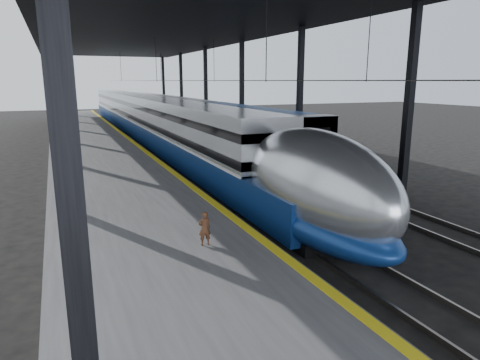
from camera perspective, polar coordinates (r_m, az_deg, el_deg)
ground at (r=13.43m, az=5.09°, el=-11.10°), size 160.00×160.00×0.00m
platform at (r=31.25m, az=-18.53°, el=3.22°), size 6.00×80.00×1.00m
yellow_strip at (r=31.51m, az=-13.52°, el=4.55°), size 0.30×80.00×0.01m
rails at (r=32.91m, az=-4.47°, el=3.59°), size 6.52×80.00×0.16m
canopy at (r=31.93m, az=-9.47°, el=19.44°), size 18.00×75.00×9.47m
tgv_train at (r=40.45m, az=-11.96°, el=7.74°), size 2.85×65.20×4.08m
second_train at (r=48.64m, az=-7.84°, el=8.68°), size 2.65×56.05×3.64m
child at (r=12.01m, az=-4.75°, el=-6.45°), size 0.36×0.25×0.97m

